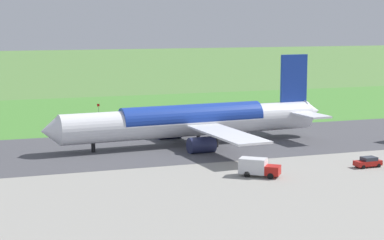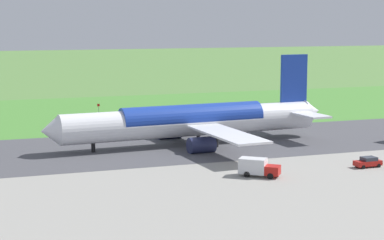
{
  "view_description": "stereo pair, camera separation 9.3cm",
  "coord_description": "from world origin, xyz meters",
  "views": [
    {
      "loc": [
        30.47,
        111.98,
        22.2
      ],
      "look_at": [
        -8.97,
        0.0,
        4.5
      ],
      "focal_mm": 62.67,
      "sensor_mm": 36.0,
      "label": 1
    },
    {
      "loc": [
        30.38,
        112.01,
        22.2
      ],
      "look_at": [
        -8.97,
        0.0,
        4.5
      ],
      "focal_mm": 62.67,
      "sensor_mm": 36.0,
      "label": 2
    }
  ],
  "objects": [
    {
      "name": "service_truck_baggage",
      "position": [
        -9.55,
        26.69,
        1.4
      ],
      "size": [
        5.95,
        5.35,
        2.65
      ],
      "color": "#B21914",
      "rests_on": "ground"
    },
    {
      "name": "no_stopping_sign",
      "position": [
        -0.95,
        -44.27,
        1.52
      ],
      "size": [
        0.6,
        0.1,
        2.56
      ],
      "color": "slate",
      "rests_on": "ground"
    },
    {
      "name": "grass_verge_foreground",
      "position": [
        0.0,
        -40.86,
        0.02
      ],
      "size": [
        600.0,
        80.0,
        0.04
      ],
      "primitive_type": "cube",
      "color": "#478534",
      "rests_on": "ground"
    },
    {
      "name": "ground_plane",
      "position": [
        0.0,
        0.0,
        0.0
      ],
      "size": [
        800.0,
        800.0,
        0.0
      ],
      "primitive_type": "plane",
      "color": "#547F3D"
    },
    {
      "name": "runway_asphalt",
      "position": [
        0.0,
        0.0,
        0.03
      ],
      "size": [
        600.0,
        31.72,
        0.06
      ],
      "primitive_type": "cube",
      "color": "#47474C",
      "rests_on": "ground"
    },
    {
      "name": "service_car_followme",
      "position": [
        -28.01,
        26.71,
        0.84
      ],
      "size": [
        4.28,
        2.08,
        1.62
      ],
      "color": "#B21914",
      "rests_on": "ground"
    },
    {
      "name": "traffic_cone_orange",
      "position": [
        6.36,
        -40.49,
        0.28
      ],
      "size": [
        0.4,
        0.4,
        0.55
      ],
      "primitive_type": "cone",
      "color": "orange",
      "rests_on": "ground"
    },
    {
      "name": "airliner_main",
      "position": [
        -9.35,
        -0.03,
        4.35
      ],
      "size": [
        54.14,
        44.31,
        15.88
      ],
      "color": "white",
      "rests_on": "ground"
    }
  ]
}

